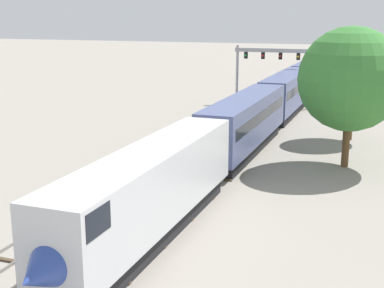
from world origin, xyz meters
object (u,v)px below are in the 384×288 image
object	(u,v)px
passenger_train	(301,83)
trackside_tree_mid	(350,79)
trackside_tree_left	(353,73)
signal_gantry	(280,62)

from	to	relation	value
passenger_train	trackside_tree_mid	world-z (taller)	trackside_tree_mid
trackside_tree_left	trackside_tree_mid	world-z (taller)	trackside_tree_mid
signal_gantry	trackside_tree_left	distance (m)	20.61
passenger_train	trackside_tree_mid	xyz separation A→B (m)	(8.49, -31.03, 4.22)
passenger_train	signal_gantry	world-z (taller)	signal_gantry
passenger_train	trackside_tree_mid	distance (m)	32.45
signal_gantry	trackside_tree_left	xyz separation A→B (m)	(10.32, -17.83, 0.70)
passenger_train	trackside_tree_left	world-z (taller)	trackside_tree_left
trackside_tree_mid	passenger_train	bearing A→B (deg)	105.30
passenger_train	signal_gantry	distance (m)	5.17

